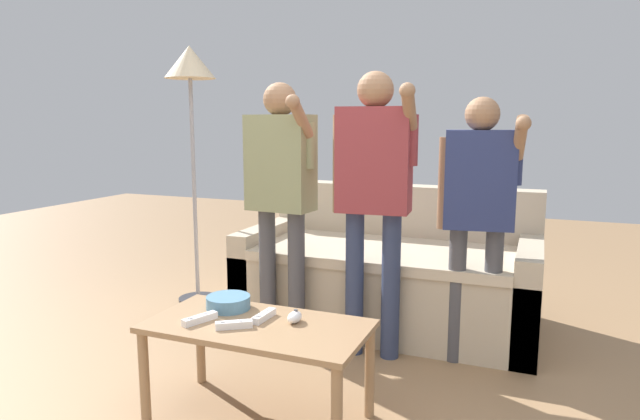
% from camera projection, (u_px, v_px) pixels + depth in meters
% --- Properties ---
extents(couch, '(1.84, 0.94, 0.86)m').
position_uv_depth(couch, '(390.00, 275.00, 3.57)').
color(couch, '#B7A88E').
rests_on(couch, ground).
extents(coffee_table, '(0.94, 0.48, 0.44)m').
position_uv_depth(coffee_table, '(258.00, 337.00, 2.34)').
color(coffee_table, '#997551').
rests_on(coffee_table, ground).
extents(snack_bowl, '(0.20, 0.20, 0.06)m').
position_uv_depth(snack_bowl, '(228.00, 302.00, 2.51)').
color(snack_bowl, teal).
rests_on(snack_bowl, coffee_table).
extents(game_remote_nunchuk, '(0.06, 0.09, 0.05)m').
position_uv_depth(game_remote_nunchuk, '(295.00, 317.00, 2.34)').
color(game_remote_nunchuk, white).
rests_on(game_remote_nunchuk, coffee_table).
extents(floor_lamp, '(0.35, 0.35, 1.81)m').
position_uv_depth(floor_lamp, '(190.00, 81.00, 3.78)').
color(floor_lamp, '#2D2D33').
rests_on(floor_lamp, ground).
extents(player_left, '(0.44, 0.35, 1.51)m').
position_uv_depth(player_left, '(281.00, 182.00, 3.13)').
color(player_left, '#47474C').
rests_on(player_left, ground).
extents(player_center, '(0.47, 0.32, 1.55)m').
position_uv_depth(player_center, '(374.00, 181.00, 2.92)').
color(player_center, '#2D3856').
rests_on(player_center, ground).
extents(player_right, '(0.45, 0.32, 1.42)m').
position_uv_depth(player_right, '(479.00, 200.00, 2.84)').
color(player_right, '#47474C').
rests_on(player_right, ground).
extents(game_remote_wand_near, '(0.15, 0.12, 0.03)m').
position_uv_depth(game_remote_wand_near, '(234.00, 325.00, 2.28)').
color(game_remote_wand_near, white).
rests_on(game_remote_wand_near, coffee_table).
extents(game_remote_wand_far, '(0.04, 0.16, 0.03)m').
position_uv_depth(game_remote_wand_far, '(264.00, 316.00, 2.38)').
color(game_remote_wand_far, white).
rests_on(game_remote_wand_far, coffee_table).
extents(game_remote_wand_spare, '(0.09, 0.17, 0.03)m').
position_uv_depth(game_remote_wand_spare, '(200.00, 319.00, 2.34)').
color(game_remote_wand_spare, white).
rests_on(game_remote_wand_spare, coffee_table).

